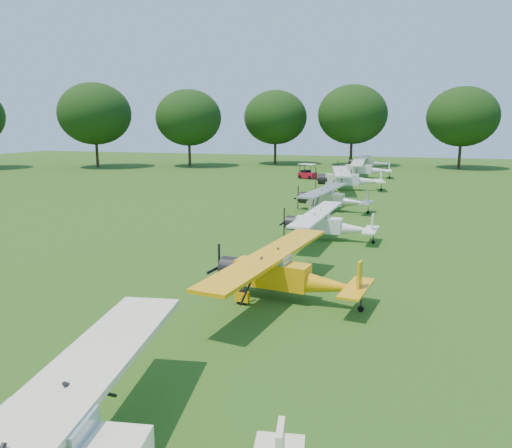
{
  "coord_description": "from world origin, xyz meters",
  "views": [
    {
      "loc": [
        5.53,
        -25.9,
        6.94
      ],
      "look_at": [
        -1.95,
        0.16,
        1.4
      ],
      "focal_mm": 35.0,
      "sensor_mm": 36.0,
      "label": 1
    }
  ],
  "objects_px": {
    "golf_cart": "(307,174)",
    "aircraft_4": "(331,197)",
    "aircraft_6": "(363,168)",
    "aircraft_7": "(367,161)",
    "aircraft_5": "(347,178)",
    "aircraft_2": "(283,272)",
    "aircraft_3": "(326,223)"
  },
  "relations": [
    {
      "from": "golf_cart",
      "to": "aircraft_5",
      "type": "bearing_deg",
      "value": -33.55
    },
    {
      "from": "golf_cart",
      "to": "aircraft_4",
      "type": "bearing_deg",
      "value": -50.28
    },
    {
      "from": "aircraft_5",
      "to": "golf_cart",
      "type": "bearing_deg",
      "value": 112.87
    },
    {
      "from": "aircraft_6",
      "to": "aircraft_7",
      "type": "height_order",
      "value": "aircraft_6"
    },
    {
      "from": "aircraft_4",
      "to": "aircraft_5",
      "type": "bearing_deg",
      "value": 98.54
    },
    {
      "from": "aircraft_6",
      "to": "golf_cart",
      "type": "bearing_deg",
      "value": -157.54
    },
    {
      "from": "aircraft_3",
      "to": "aircraft_6",
      "type": "relative_size",
      "value": 0.84
    },
    {
      "from": "aircraft_3",
      "to": "aircraft_5",
      "type": "relative_size",
      "value": 0.8
    },
    {
      "from": "aircraft_2",
      "to": "aircraft_6",
      "type": "height_order",
      "value": "aircraft_6"
    },
    {
      "from": "aircraft_5",
      "to": "aircraft_7",
      "type": "bearing_deg",
      "value": 80.43
    },
    {
      "from": "aircraft_5",
      "to": "aircraft_4",
      "type": "bearing_deg",
      "value": -98.44
    },
    {
      "from": "aircraft_7",
      "to": "golf_cart",
      "type": "distance_m",
      "value": 17.08
    },
    {
      "from": "aircraft_2",
      "to": "aircraft_5",
      "type": "relative_size",
      "value": 0.89
    },
    {
      "from": "aircraft_2",
      "to": "aircraft_6",
      "type": "distance_m",
      "value": 46.42
    },
    {
      "from": "aircraft_2",
      "to": "golf_cart",
      "type": "bearing_deg",
      "value": 108.0
    },
    {
      "from": "aircraft_3",
      "to": "aircraft_6",
      "type": "distance_m",
      "value": 35.66
    },
    {
      "from": "aircraft_7",
      "to": "golf_cart",
      "type": "xyz_separation_m",
      "value": [
        -6.33,
        -15.86,
        -0.48
      ]
    },
    {
      "from": "aircraft_7",
      "to": "golf_cart",
      "type": "bearing_deg",
      "value": -108.59
    },
    {
      "from": "aircraft_5",
      "to": "golf_cart",
      "type": "xyz_separation_m",
      "value": [
        -5.93,
        9.66,
        -0.69
      ]
    },
    {
      "from": "aircraft_4",
      "to": "aircraft_7",
      "type": "relative_size",
      "value": 1.01
    },
    {
      "from": "aircraft_2",
      "to": "aircraft_3",
      "type": "xyz_separation_m",
      "value": [
        0.14,
        10.77,
        -0.11
      ]
    },
    {
      "from": "aircraft_5",
      "to": "aircraft_6",
      "type": "height_order",
      "value": "aircraft_5"
    },
    {
      "from": "aircraft_7",
      "to": "golf_cart",
      "type": "height_order",
      "value": "aircraft_7"
    },
    {
      "from": "aircraft_6",
      "to": "aircraft_7",
      "type": "bearing_deg",
      "value": 88.7
    },
    {
      "from": "aircraft_6",
      "to": "golf_cart",
      "type": "relative_size",
      "value": 4.41
    },
    {
      "from": "aircraft_6",
      "to": "aircraft_3",
      "type": "bearing_deg",
      "value": -91.64
    },
    {
      "from": "aircraft_2",
      "to": "aircraft_6",
      "type": "relative_size",
      "value": 0.93
    },
    {
      "from": "aircraft_3",
      "to": "aircraft_7",
      "type": "xyz_separation_m",
      "value": [
        -0.69,
        48.47,
        0.05
      ]
    },
    {
      "from": "aircraft_4",
      "to": "aircraft_7",
      "type": "xyz_separation_m",
      "value": [
        0.34,
        38.5,
        -0.01
      ]
    },
    {
      "from": "aircraft_7",
      "to": "aircraft_3",
      "type": "bearing_deg",
      "value": -86.02
    },
    {
      "from": "aircraft_7",
      "to": "aircraft_2",
      "type": "bearing_deg",
      "value": -86.3
    },
    {
      "from": "aircraft_4",
      "to": "aircraft_5",
      "type": "distance_m",
      "value": 12.98
    }
  ]
}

